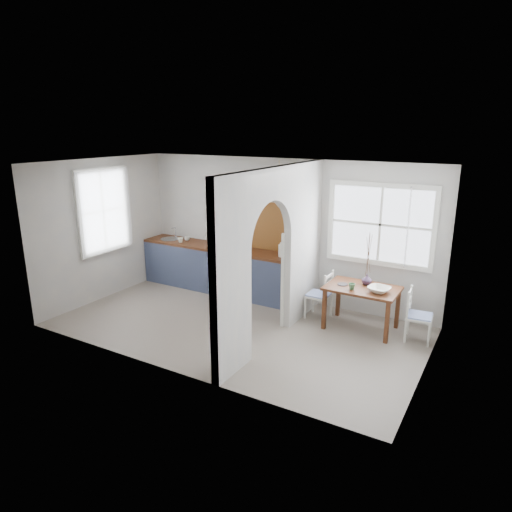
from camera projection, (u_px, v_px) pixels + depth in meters
The scene contains 26 objects.
floor at pixel (236, 327), 7.40m from camera, with size 5.80×3.20×0.01m, color gray.
ceiling at pixel (234, 164), 6.69m from camera, with size 5.80×3.20×0.01m, color beige.
walls at pixel (235, 250), 7.04m from camera, with size 5.81×3.21×2.60m.
partition at pixel (277, 245), 6.72m from camera, with size 0.12×3.20×2.60m.
kitchen_window at pixel (103, 211), 8.33m from camera, with size 0.10×1.16×1.50m, color white, non-canonical shape.
nook_window at pixel (380, 225), 7.40m from camera, with size 1.76×0.10×1.30m, color white, non-canonical shape.
counter at pixel (224, 269), 8.92m from camera, with size 3.50×0.60×0.90m.
sink at pixel (170, 239), 9.41m from camera, with size 0.40×0.40×0.02m, color #AEB2B9.
backsplash at pixel (272, 227), 8.44m from camera, with size 1.65×0.03×0.90m, color brown.
shelf at pixel (270, 192), 8.19m from camera, with size 1.75×0.20×0.21m.
pendant_lamp at pixel (279, 203), 7.77m from camera, with size 0.26×0.26×0.16m, color silver.
utensil_rail at pixel (296, 233), 7.46m from camera, with size 0.02×0.02×0.50m, color #AEB2B9.
dining_table at pixel (361, 308), 7.26m from camera, with size 1.12×0.75×0.70m, color #5F3018, non-canonical shape.
chair_left at pixel (319, 294), 7.68m from camera, with size 0.38×0.38×0.82m, color silver, non-canonical shape.
chair_right at pixel (420, 316), 6.83m from camera, with size 0.37×0.37×0.81m, color silver, non-canonical shape.
kettle at pixel (283, 249), 8.11m from camera, with size 0.21×0.17×0.26m, color white, non-canonical shape.
mug_a at pixel (181, 240), 9.11m from camera, with size 0.10×0.10×0.10m, color white.
mug_b at pixel (187, 239), 9.26m from camera, with size 0.11×0.11×0.08m, color white.
knife_block at pixel (226, 240), 8.89m from camera, with size 0.09×0.12×0.19m, color #402819.
jar at pixel (223, 242), 8.81m from camera, with size 0.10×0.10×0.17m, color #7C7754.
towel_magenta at pixel (295, 298), 7.88m from camera, with size 0.02×0.03×0.57m, color #D6387F.
towel_orange at pixel (293, 301), 7.82m from camera, with size 0.02×0.03×0.56m, color #EA5F0C.
bowl at pixel (379, 289), 6.95m from camera, with size 0.33×0.33×0.08m, color white.
table_cup at pixel (352, 287), 7.05m from camera, with size 0.11×0.11×0.10m, color #447348.
plate at pixel (343, 284), 7.28m from camera, with size 0.17×0.17×0.01m, color black.
vase at pixel (367, 280), 7.27m from camera, with size 0.16×0.16×0.17m, color #422C48.
Camera 1 is at (3.68, -5.73, 3.13)m, focal length 32.00 mm.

